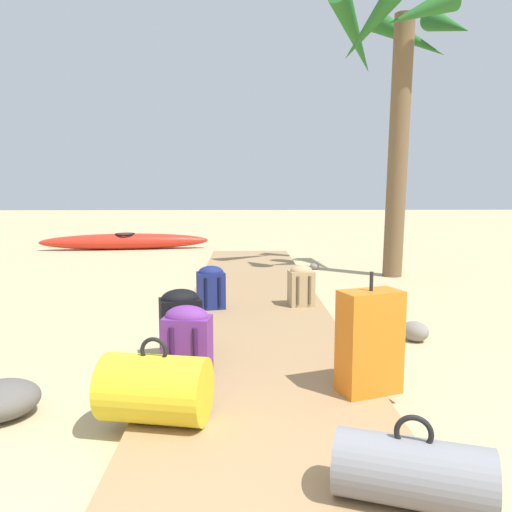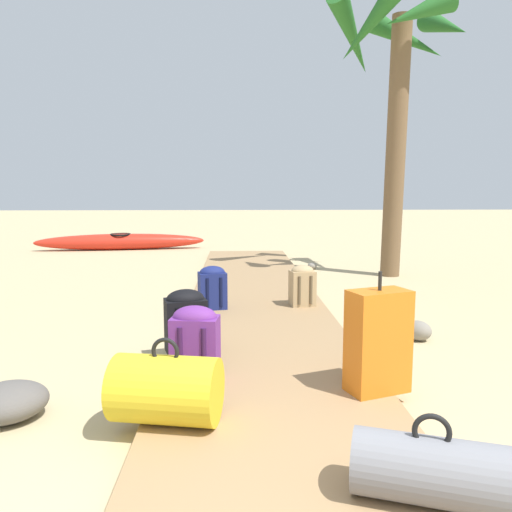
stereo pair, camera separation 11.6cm
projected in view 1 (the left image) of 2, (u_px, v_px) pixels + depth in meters
ground_plane at (257, 326)px, 5.22m from camera, size 60.00×60.00×0.00m
boardwalk at (255, 302)px, 6.18m from camera, size 1.60×9.73×0.08m
backpack_tan at (301, 284)px, 5.78m from camera, size 0.31×0.28×0.48m
duffel_bag_yellow at (155, 389)px, 2.89m from camera, size 0.67×0.50×0.51m
suitcase_orange at (370, 342)px, 3.29m from camera, size 0.45×0.35×0.81m
backpack_navy at (211, 286)px, 5.65m from camera, size 0.34×0.29×0.49m
duffel_bag_grey at (412, 472)px, 2.13m from camera, size 0.71×0.49×0.40m
backpack_purple at (187, 341)px, 3.50m from camera, size 0.35×0.26×0.54m
backpack_black at (181, 318)px, 4.16m from camera, size 0.38×0.31×0.52m
palm_tree_near_right at (399, 66)px, 7.77m from camera, size 2.18×2.23×4.49m
kayak at (125, 241)px, 11.93m from camera, size 3.99×1.02×0.39m
rock_right_mid at (315, 266)px, 8.94m from camera, size 0.21×0.21×0.12m
rock_left_near at (0, 400)px, 3.11m from camera, size 0.63×0.61×0.24m
rock_right_near at (415, 331)px, 4.71m from camera, size 0.34×0.34×0.19m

